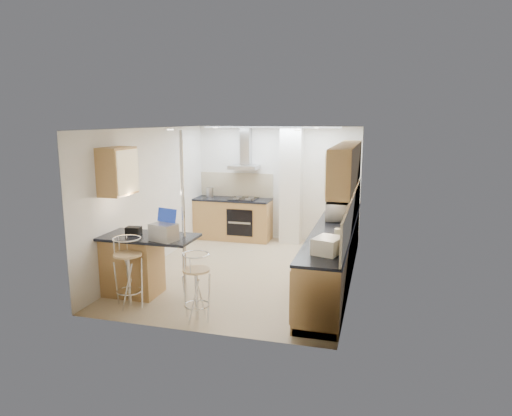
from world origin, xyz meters
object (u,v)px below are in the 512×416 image
(microwave, at_px, (337,211))
(laptop, at_px, (164,232))
(bar_stool_near, at_px, (129,272))
(bread_bin, at_px, (328,245))
(bar_stool_end, at_px, (197,287))

(microwave, xyz_separation_m, laptop, (-2.25, -2.15, -0.01))
(laptop, bearing_deg, bar_stool_near, -134.11)
(bar_stool_near, distance_m, bread_bin, 2.84)
(laptop, bearing_deg, bar_stool_end, -17.31)
(microwave, height_order, bread_bin, microwave)
(laptop, xyz_separation_m, bread_bin, (2.33, 0.05, -0.04))
(laptop, height_order, bar_stool_near, laptop)
(laptop, distance_m, bar_stool_near, 0.75)
(microwave, bearing_deg, bar_stool_end, 144.77)
(laptop, height_order, bar_stool_end, laptop)
(bread_bin, bearing_deg, laptop, -161.74)
(bread_bin, bearing_deg, microwave, 109.32)
(bar_stool_near, distance_m, bar_stool_end, 1.13)
(laptop, relative_size, bar_stool_near, 0.35)
(laptop, relative_size, bar_stool_end, 0.38)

